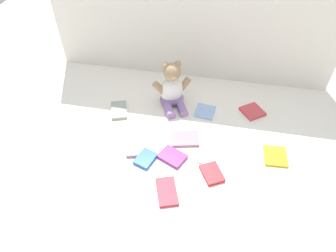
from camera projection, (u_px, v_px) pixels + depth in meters
ground_plane at (175, 127)px, 1.44m from camera, size 3.20×3.20×0.00m
backdrop_drape at (193, 6)px, 1.47m from camera, size 1.48×0.03×0.78m
teddy_bear at (172, 89)px, 1.50m from camera, size 0.19×0.20×0.24m
book_case_0 at (172, 157)px, 1.30m from camera, size 0.13×0.12×0.02m
book_case_1 at (211, 154)px, 1.31m from camera, size 0.12×0.15×0.01m
book_case_2 at (167, 192)px, 1.18m from camera, size 0.11×0.15×0.01m
book_case_3 at (136, 145)px, 1.35m from camera, size 0.11×0.14×0.02m
book_case_4 at (252, 111)px, 1.51m from camera, size 0.14×0.14×0.01m
book_case_5 at (146, 159)px, 1.29m from camera, size 0.10×0.11×0.02m
book_case_6 at (212, 173)px, 1.24m from camera, size 0.11×0.12×0.02m
book_case_7 at (275, 156)px, 1.31m from camera, size 0.10×0.12×0.01m
book_case_8 at (205, 111)px, 1.51m from camera, size 0.10×0.11×0.01m
book_case_9 at (185, 139)px, 1.38m from camera, size 0.14×0.12×0.01m
book_case_10 at (119, 110)px, 1.51m from camera, size 0.11×0.14×0.02m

